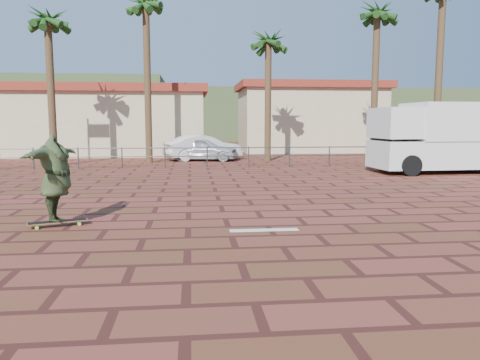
{
  "coord_description": "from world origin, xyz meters",
  "views": [
    {
      "loc": [
        -0.74,
        -10.38,
        2.18
      ],
      "look_at": [
        0.4,
        0.65,
        0.8
      ],
      "focal_mm": 35.0,
      "sensor_mm": 36.0,
      "label": 1
    }
  ],
  "objects_px": {
    "skateboarder": "(56,178)",
    "campervan": "(442,136)",
    "car_silver": "(202,149)",
    "car_white": "(203,147)",
    "longboard": "(58,222)"
  },
  "relations": [
    {
      "from": "skateboarder",
      "to": "car_white",
      "type": "distance_m",
      "value": 17.29
    },
    {
      "from": "longboard",
      "to": "campervan",
      "type": "height_order",
      "value": "campervan"
    },
    {
      "from": "skateboarder",
      "to": "car_white",
      "type": "bearing_deg",
      "value": -2.34
    },
    {
      "from": "skateboarder",
      "to": "car_silver",
      "type": "relative_size",
      "value": 0.56
    },
    {
      "from": "car_white",
      "to": "skateboarder",
      "type": "bearing_deg",
      "value": 148.87
    },
    {
      "from": "skateboarder",
      "to": "campervan",
      "type": "xyz_separation_m",
      "value": [
        13.54,
        9.25,
        0.55
      ]
    },
    {
      "from": "campervan",
      "to": "car_silver",
      "type": "relative_size",
      "value": 1.47
    },
    {
      "from": "longboard",
      "to": "skateboarder",
      "type": "bearing_deg",
      "value": 159.82
    },
    {
      "from": "longboard",
      "to": "car_white",
      "type": "relative_size",
      "value": 0.28
    },
    {
      "from": "car_silver",
      "to": "car_white",
      "type": "distance_m",
      "value": 0.51
    },
    {
      "from": "skateboarder",
      "to": "campervan",
      "type": "distance_m",
      "value": 16.41
    },
    {
      "from": "campervan",
      "to": "car_silver",
      "type": "xyz_separation_m",
      "value": [
        -10.14,
        7.18,
        -0.89
      ]
    },
    {
      "from": "skateboarder",
      "to": "car_silver",
      "type": "bearing_deg",
      "value": -2.45
    },
    {
      "from": "car_silver",
      "to": "car_white",
      "type": "relative_size",
      "value": 0.91
    },
    {
      "from": "longboard",
      "to": "car_white",
      "type": "xyz_separation_m",
      "value": [
        3.47,
        16.93,
        0.62
      ]
    }
  ]
}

